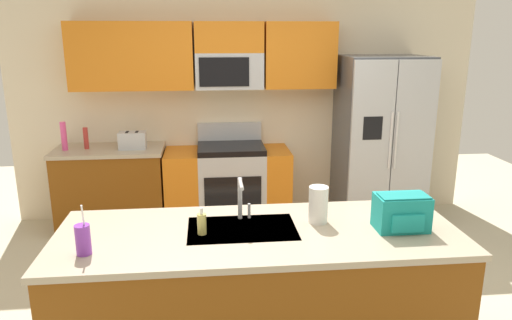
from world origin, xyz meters
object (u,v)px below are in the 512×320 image
Objects in this scene: sink_faucet at (241,196)px; drink_cup_purple at (83,239)px; paper_towel_roll at (318,205)px; soap_dispenser at (202,223)px; range_oven at (228,185)px; backpack at (402,212)px; bottle_pink at (64,136)px; refrigerator at (380,141)px; toaster at (132,140)px; pepper_mill at (86,138)px.

drink_cup_purple is at bearing -155.64° from sink_faucet.
soap_dispenser is at bearing -171.34° from paper_towel_roll.
sink_faucet reaches higher than range_oven.
drink_cup_purple is 0.91× the size of backpack.
bottle_pink is 2.63m from drink_cup_purple.
refrigerator is at bearing -0.46° from bottle_pink.
drink_cup_purple is (-0.91, -2.56, 0.54)m from range_oven.
toaster is at bearing 107.85° from soap_dispenser.
paper_towel_roll is (0.49, -0.09, -0.05)m from sink_faucet.
refrigerator is at bearing 50.80° from sink_faucet.
drink_cup_purple is at bearing -136.28° from refrigerator.
bottle_pink is 1.06× the size of sink_faucet.
sink_faucet is 1.01m from backpack.
paper_towel_roll is (0.75, 0.11, 0.05)m from soap_dispenser.
soap_dispenser is at bearing -62.41° from pepper_mill.
sink_faucet is at bearing -51.19° from bottle_pink.
pepper_mill is at bearing -179.90° from range_oven.
pepper_mill is (-3.17, 0.07, 0.09)m from refrigerator.
soap_dispenser is at bearing 177.47° from backpack.
pepper_mill reaches higher than toaster.
bottle_pink is at bearing 138.56° from backpack.
pepper_mill is 0.22m from bottle_pink.
drink_cup_purple reaches higher than range_oven.
refrigerator is 6.33× the size of drink_cup_purple.
refrigerator reaches higher than backpack.
sink_faucet reaches higher than pepper_mill.
bottle_pink is at bearing 128.81° from sink_faucet.
bottle_pink reaches higher than toaster.
range_oven is 1.14m from toaster.
range_oven is 1.80m from bottle_pink.
pepper_mill reaches higher than range_oven.
pepper_mill is at bearing 178.75° from refrigerator.
soap_dispenser is (1.43, -2.30, -0.08)m from bottle_pink.
pepper_mill is 0.95× the size of paper_towel_roll.
refrigerator reaches higher than sink_faucet.
pepper_mill is at bearing 124.65° from sink_faucet.
drink_cup_purple reaches higher than paper_towel_roll.
soap_dispenser is (0.65, 0.21, -0.02)m from drink_cup_purple.
sink_faucet is (-0.00, -2.15, 0.62)m from range_oven.
bottle_pink is at bearing 179.35° from toaster.
bottle_pink reaches higher than paper_towel_roll.
refrigerator is 2.69m from toaster.
refrigerator is at bearing 43.72° from drink_cup_purple.
bottle_pink is at bearing -178.49° from range_oven.
sink_faucet is (1.48, -2.14, 0.05)m from pepper_mill.
toaster is 0.94× the size of bottle_pink.
refrigerator is at bearing 49.44° from soap_dispenser.
bottle_pink reaches higher than backpack.
refrigerator is 6.61× the size of toaster.
bottle_pink reaches higher than range_oven.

